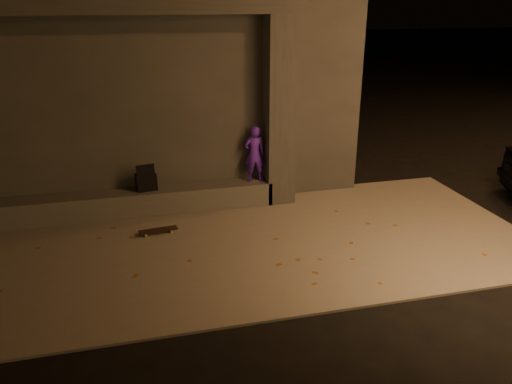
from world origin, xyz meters
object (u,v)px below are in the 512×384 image
object	(u,v)px
backpack	(146,181)
skateboard	(158,230)
column	(280,113)
skateboarder	(254,154)

from	to	relation	value
backpack	skateboard	xyz separation A→B (m)	(0.12, -1.04, -0.57)
column	skateboarder	world-z (taller)	column
column	backpack	xyz separation A→B (m)	(-2.61, -0.00, -1.17)
column	skateboarder	distance (m)	0.94
column	skateboard	distance (m)	3.21
backpack	column	bearing A→B (deg)	-9.18
backpack	skateboard	distance (m)	1.19
skateboarder	skateboard	bearing A→B (deg)	27.25
skateboarder	column	bearing A→B (deg)	179.81
skateboard	backpack	bearing A→B (deg)	90.34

